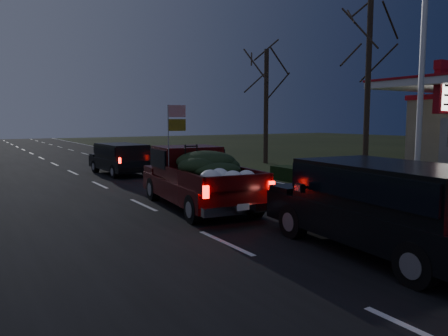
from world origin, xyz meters
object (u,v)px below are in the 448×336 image
rear_suv (388,199)px  lead_suv (121,156)px  light_pole (423,42)px  pickup_truck (198,174)px  gas_price_pylon (448,98)px

rear_suv → lead_suv: bearing=96.5°
light_pole → rear_suv: size_ratio=1.71×
pickup_truck → rear_suv: 6.21m
light_pole → pickup_truck: light_pole is taller
light_pole → gas_price_pylon: size_ratio=1.64×
lead_suv → pickup_truck: bearing=-96.1°
gas_price_pylon → pickup_truck: (-14.67, -1.21, -2.72)m
lead_suv → rear_suv: rear_suv is taller
gas_price_pylon → lead_suv: (-14.11, 8.01, -2.83)m
rear_suv → gas_price_pylon: bearing=32.9°
lead_suv → rear_suv: 15.35m
light_pole → rear_suv: bearing=-148.7°
gas_price_pylon → rear_suv: bearing=-151.7°
light_pole → rear_suv: light_pole is taller
light_pole → gas_price_pylon: bearing=24.7°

